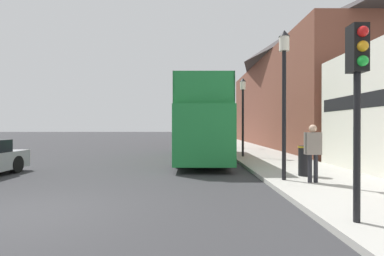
% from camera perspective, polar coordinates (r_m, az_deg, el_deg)
% --- Properties ---
extents(ground_plane, '(144.00, 144.00, 0.00)m').
position_cam_1_polar(ground_plane, '(27.57, -7.52, -3.54)').
color(ground_plane, '#333335').
extents(sidewalk, '(3.86, 108.00, 0.14)m').
position_cam_1_polar(sidewalk, '(24.77, 9.74, -3.82)').
color(sidewalk, '#ADAAA3').
rests_on(sidewalk, ground_plane).
extents(brick_terrace_rear, '(6.00, 25.22, 10.63)m').
position_cam_1_polar(brick_terrace_rear, '(29.44, 18.10, 7.05)').
color(brick_terrace_rear, brown).
rests_on(brick_terrace_rear, ground_plane).
extents(tour_bus, '(2.60, 10.79, 4.04)m').
position_cam_1_polar(tour_bus, '(16.84, 1.63, 0.09)').
color(tour_bus, '#1E7A38').
rests_on(tour_bus, ground_plane).
extents(parked_car_ahead_of_bus, '(1.95, 3.96, 1.40)m').
position_cam_1_polar(parked_car_ahead_of_bus, '(24.39, 2.53, -2.47)').
color(parked_car_ahead_of_bus, silver).
rests_on(parked_car_ahead_of_bus, ground_plane).
extents(pedestrian_second, '(0.46, 0.26, 1.77)m').
position_cam_1_polar(pedestrian_second, '(9.89, 22.03, -3.49)').
color(pedestrian_second, '#232328').
rests_on(pedestrian_second, sidewalk).
extents(traffic_signal, '(0.28, 0.42, 3.54)m').
position_cam_1_polar(traffic_signal, '(6.16, 29.06, 8.44)').
color(traffic_signal, black).
rests_on(traffic_signal, sidewalk).
extents(lamp_post_nearest, '(0.35, 0.35, 4.81)m').
position_cam_1_polar(lamp_post_nearest, '(10.15, 17.14, 9.29)').
color(lamp_post_nearest, black).
rests_on(lamp_post_nearest, sidewalk).
extents(lamp_post_second, '(0.35, 0.35, 4.48)m').
position_cam_1_polar(lamp_post_second, '(17.36, 9.67, 4.91)').
color(lamp_post_second, black).
rests_on(lamp_post_second, sidewalk).
extents(lamp_post_third, '(0.35, 0.35, 5.13)m').
position_cam_1_polar(lamp_post_third, '(24.77, 6.81, 4.46)').
color(lamp_post_third, black).
rests_on(lamp_post_third, sidewalk).
extents(litter_bin, '(0.48, 0.48, 1.05)m').
position_cam_1_polar(litter_bin, '(11.15, 20.71, -5.70)').
color(litter_bin, black).
rests_on(litter_bin, sidewalk).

